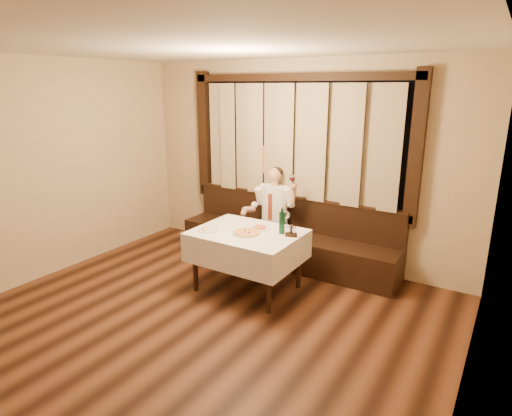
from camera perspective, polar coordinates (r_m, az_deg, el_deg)
The scene contains 10 objects.
room at distance 4.37m, azimuth -6.47°, elevation 3.46°, with size 5.01×6.01×2.81m.
banquette at distance 6.12m, azimuth 4.09°, elevation -4.41°, with size 3.20×0.61×0.94m.
dining_table at distance 5.17m, azimuth -1.17°, elevation -4.24°, with size 1.27×0.97×0.76m.
pizza at distance 5.05m, azimuth -1.27°, elevation -3.29°, with size 0.34×0.34×0.04m.
pasta_red at distance 5.21m, azimuth 0.52°, elevation -2.46°, with size 0.25×0.25×0.08m.
pasta_cream at distance 5.19m, azimuth -6.42°, elevation -2.63°, with size 0.25×0.25×0.08m.
green_bottle at distance 5.03m, azimuth 3.48°, elevation -1.93°, with size 0.07×0.07×0.32m.
table_wine_glass at distance 5.24m, azimuth 4.12°, elevation -1.05°, with size 0.08×0.08×0.21m.
cruet_caddy at distance 4.97m, azimuth 4.72°, elevation -3.25°, with size 0.14×0.09×0.14m.
seated_man at distance 5.98m, azimuth 2.19°, elevation 0.03°, with size 0.73×0.55×1.36m.
Camera 1 is at (2.66, -2.36, 2.44)m, focal length 30.00 mm.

